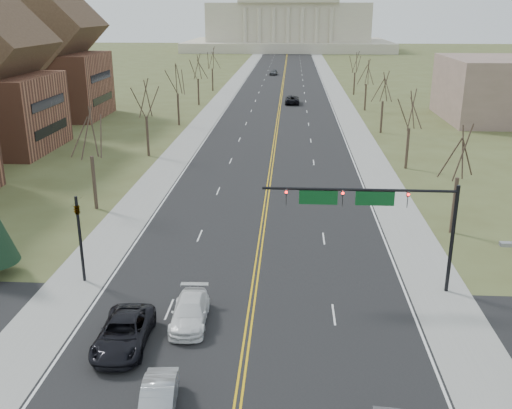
# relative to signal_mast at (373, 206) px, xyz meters

# --- Properties ---
(road) EXTENTS (20.00, 380.00, 0.01)m
(road) POSITION_rel_signal_mast_xyz_m (-7.45, 96.50, -5.76)
(road) COLOR black
(road) RESTS_ON ground
(cross_road) EXTENTS (120.00, 14.00, 0.01)m
(cross_road) POSITION_rel_signal_mast_xyz_m (-7.45, -7.50, -5.76)
(cross_road) COLOR black
(cross_road) RESTS_ON ground
(sidewalk_left) EXTENTS (4.00, 380.00, 0.03)m
(sidewalk_left) POSITION_rel_signal_mast_xyz_m (-19.45, 96.50, -5.75)
(sidewalk_left) COLOR gray
(sidewalk_left) RESTS_ON ground
(sidewalk_right) EXTENTS (4.00, 380.00, 0.03)m
(sidewalk_right) POSITION_rel_signal_mast_xyz_m (4.55, 96.50, -5.75)
(sidewalk_right) COLOR gray
(sidewalk_right) RESTS_ON ground
(center_line) EXTENTS (0.42, 380.00, 0.01)m
(center_line) POSITION_rel_signal_mast_xyz_m (-7.45, 96.50, -5.75)
(center_line) COLOR gold
(center_line) RESTS_ON road
(edge_line_left) EXTENTS (0.15, 380.00, 0.01)m
(edge_line_left) POSITION_rel_signal_mast_xyz_m (-17.25, 96.50, -5.75)
(edge_line_left) COLOR silver
(edge_line_left) RESTS_ON road
(edge_line_right) EXTENTS (0.15, 380.00, 0.01)m
(edge_line_right) POSITION_rel_signal_mast_xyz_m (2.35, 96.50, -5.75)
(edge_line_right) COLOR silver
(edge_line_right) RESTS_ON road
(capitol) EXTENTS (90.00, 60.00, 50.00)m
(capitol) POSITION_rel_signal_mast_xyz_m (-7.45, 236.41, 8.44)
(capitol) COLOR beige
(capitol) RESTS_ON ground
(signal_mast) EXTENTS (12.12, 0.44, 7.20)m
(signal_mast) POSITION_rel_signal_mast_xyz_m (0.00, 0.00, 0.00)
(signal_mast) COLOR black
(signal_mast) RESTS_ON ground
(signal_left) EXTENTS (0.32, 0.36, 6.00)m
(signal_left) POSITION_rel_signal_mast_xyz_m (-18.95, 0.00, -2.05)
(signal_left) COLOR black
(signal_left) RESTS_ON ground
(tree_r_0) EXTENTS (3.74, 3.74, 8.50)m
(tree_r_0) POSITION_rel_signal_mast_xyz_m (8.05, 10.50, 0.79)
(tree_r_0) COLOR #362920
(tree_r_0) RESTS_ON ground
(tree_l_0) EXTENTS (3.96, 3.96, 9.00)m
(tree_l_0) POSITION_rel_signal_mast_xyz_m (-22.95, 14.50, 1.18)
(tree_l_0) COLOR #362920
(tree_l_0) RESTS_ON ground
(tree_r_1) EXTENTS (3.74, 3.74, 8.50)m
(tree_r_1) POSITION_rel_signal_mast_xyz_m (8.05, 30.50, 0.79)
(tree_r_1) COLOR #362920
(tree_r_1) RESTS_ON ground
(tree_l_1) EXTENTS (3.96, 3.96, 9.00)m
(tree_l_1) POSITION_rel_signal_mast_xyz_m (-22.95, 34.50, 1.18)
(tree_l_1) COLOR #362920
(tree_l_1) RESTS_ON ground
(tree_r_2) EXTENTS (3.74, 3.74, 8.50)m
(tree_r_2) POSITION_rel_signal_mast_xyz_m (8.05, 50.50, 0.79)
(tree_r_2) COLOR #362920
(tree_r_2) RESTS_ON ground
(tree_l_2) EXTENTS (3.96, 3.96, 9.00)m
(tree_l_2) POSITION_rel_signal_mast_xyz_m (-22.95, 54.50, 1.18)
(tree_l_2) COLOR #362920
(tree_l_2) RESTS_ON ground
(tree_r_3) EXTENTS (3.74, 3.74, 8.50)m
(tree_r_3) POSITION_rel_signal_mast_xyz_m (8.05, 70.50, 0.79)
(tree_r_3) COLOR #362920
(tree_r_3) RESTS_ON ground
(tree_l_3) EXTENTS (3.96, 3.96, 9.00)m
(tree_l_3) POSITION_rel_signal_mast_xyz_m (-22.95, 74.50, 1.18)
(tree_l_3) COLOR #362920
(tree_l_3) RESTS_ON ground
(tree_r_4) EXTENTS (3.74, 3.74, 8.50)m
(tree_r_4) POSITION_rel_signal_mast_xyz_m (8.05, 90.50, 0.79)
(tree_r_4) COLOR #362920
(tree_r_4) RESTS_ON ground
(tree_l_4) EXTENTS (3.96, 3.96, 9.00)m
(tree_l_4) POSITION_rel_signal_mast_xyz_m (-22.95, 94.50, 1.18)
(tree_l_4) COLOR #362920
(tree_l_4) RESTS_ON ground
(bldg_left_far) EXTENTS (17.10, 14.28, 23.25)m
(bldg_left_far) POSITION_rel_signal_mast_xyz_m (-45.44, 60.50, 3.78)
(bldg_left_far) COLOR brown
(bldg_left_far) RESTS_ON ground
(car_sb_inner_lead) EXTENTS (1.93, 4.45, 1.42)m
(car_sb_inner_lead) POSITION_rel_signal_mast_xyz_m (-10.94, -12.93, -5.04)
(car_sb_inner_lead) COLOR #9CA0A4
(car_sb_inner_lead) RESTS_ON road
(car_sb_outer_lead) EXTENTS (2.84, 5.79, 1.58)m
(car_sb_outer_lead) POSITION_rel_signal_mast_xyz_m (-14.05, -7.56, -4.96)
(car_sb_outer_lead) COLOR black
(car_sb_outer_lead) RESTS_ON road
(car_sb_inner_second) EXTENTS (2.23, 5.05, 1.44)m
(car_sb_inner_second) POSITION_rel_signal_mast_xyz_m (-10.88, -4.97, -5.03)
(car_sb_inner_second) COLOR white
(car_sb_inner_second) RESTS_ON road
(car_far_nb) EXTENTS (2.68, 5.82, 1.62)m
(car_far_nb) POSITION_rel_signal_mast_xyz_m (-5.12, 77.18, -4.94)
(car_far_nb) COLOR black
(car_far_nb) RESTS_ON road
(car_far_sb) EXTENTS (2.38, 4.66, 1.52)m
(car_far_sb) POSITION_rel_signal_mast_xyz_m (-10.42, 128.21, -4.99)
(car_far_sb) COLOR #4E5155
(car_far_sb) RESTS_ON road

